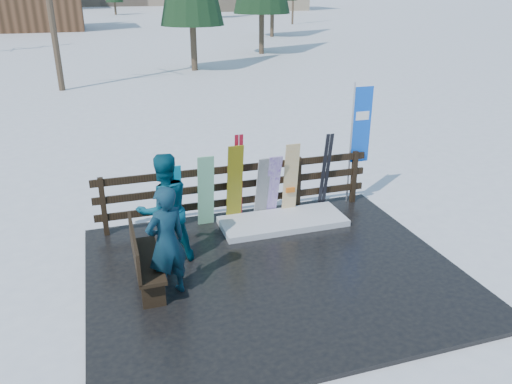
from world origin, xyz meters
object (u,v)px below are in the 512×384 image
object	(u,v)px
snowboard_4	(262,188)
person_back	(165,209)
snowboard_0	(174,197)
snowboard_3	(273,186)
snowboard_1	(206,191)
rental_flag	(359,130)
person_front	(166,243)
snowboard_5	(291,180)
bench	(143,257)
snowboard_2	(235,184)

from	to	relation	value
snowboard_4	person_back	distance (m)	2.38
snowboard_0	snowboard_3	world-z (taller)	snowboard_0
person_back	snowboard_1	bearing A→B (deg)	-142.70
rental_flag	person_front	bearing A→B (deg)	-151.40
snowboard_4	rental_flag	world-z (taller)	rental_flag
rental_flag	snowboard_5	bearing A→B (deg)	-170.49
snowboard_0	person_front	distance (m)	2.19
snowboard_3	snowboard_0	bearing A→B (deg)	180.00
bench	snowboard_0	bearing A→B (deg)	66.50
snowboard_2	snowboard_0	bearing A→B (deg)	180.00
snowboard_3	snowboard_4	bearing A→B (deg)	180.00
snowboard_0	snowboard_4	distance (m)	1.76
snowboard_2	person_back	world-z (taller)	person_back
snowboard_3	rental_flag	size ratio (longest dim) A/B	0.54
bench	rental_flag	size ratio (longest dim) A/B	0.58
snowboard_5	person_back	world-z (taller)	person_back
snowboard_5	person_back	xyz separation A→B (m)	(-2.67, -1.12, 0.20)
snowboard_2	person_back	bearing A→B (deg)	-143.36
snowboard_2	rental_flag	distance (m)	2.90
snowboard_5	bench	bearing A→B (deg)	-150.17
rental_flag	person_back	size ratio (longest dim) A/B	1.34
person_front	snowboard_2	bearing A→B (deg)	-150.39
person_front	person_back	size ratio (longest dim) A/B	0.92
rental_flag	bench	bearing A→B (deg)	-156.46
snowboard_2	snowboard_3	distance (m)	0.80
snowboard_1	person_front	bearing A→B (deg)	-116.24
snowboard_3	snowboard_1	bearing A→B (deg)	180.00
snowboard_5	rental_flag	bearing A→B (deg)	9.51
snowboard_4	person_front	xyz separation A→B (m)	(-2.20, -2.13, 0.22)
snowboard_2	snowboard_1	bearing A→B (deg)	180.00
snowboard_2	rental_flag	world-z (taller)	rental_flag
snowboard_2	person_front	world-z (taller)	person_front
snowboard_0	rental_flag	xyz separation A→B (m)	(3.97, 0.27, 0.92)
rental_flag	snowboard_2	bearing A→B (deg)	-174.45
snowboard_2	snowboard_5	world-z (taller)	snowboard_2
rental_flag	person_front	world-z (taller)	rental_flag
bench	person_front	size ratio (longest dim) A/B	0.84
snowboard_5	rental_flag	distance (m)	1.83
snowboard_5	snowboard_4	bearing A→B (deg)	180.00
snowboard_0	person_front	bearing A→B (deg)	-101.61
snowboard_1	rental_flag	xyz separation A→B (m)	(3.36, 0.27, 0.87)
snowboard_0	person_back	size ratio (longest dim) A/B	0.73
snowboard_3	person_front	bearing A→B (deg)	-138.53
snowboard_1	snowboard_4	bearing A→B (deg)	-0.00
rental_flag	snowboard_4	bearing A→B (deg)	-173.03
snowboard_3	snowboard_5	world-z (taller)	snowboard_5
bench	snowboard_2	size ratio (longest dim) A/B	0.90
person_front	snowboard_1	bearing A→B (deg)	-139.31
bench	snowboard_4	size ratio (longest dim) A/B	1.09
snowboard_5	person_front	world-z (taller)	person_front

